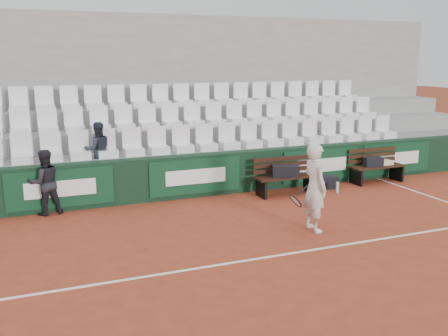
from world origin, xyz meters
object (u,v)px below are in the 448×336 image
at_px(ball_kid, 45,182).
at_px(spectator_c, 97,130).
at_px(sports_bag_right, 373,162).
at_px(water_bottle_far, 337,187).
at_px(sports_bag_ground, 327,182).
at_px(bench_left, 286,185).
at_px(sports_bag_left, 285,171).
at_px(water_bottle_near, 260,188).
at_px(bench_right, 377,174).
at_px(tennis_player, 315,188).

bearing_deg(ball_kid, spectator_c, -160.16).
bearing_deg(sports_bag_right, water_bottle_far, -160.22).
bearing_deg(ball_kid, sports_bag_ground, 166.43).
bearing_deg(water_bottle_far, spectator_c, 164.62).
height_order(bench_left, ball_kid, ball_kid).
distance_m(sports_bag_left, spectator_c, 4.46).
xyz_separation_m(water_bottle_near, ball_kid, (-4.87, 0.15, 0.55)).
height_order(sports_bag_right, water_bottle_near, sports_bag_right).
xyz_separation_m(sports_bag_ground, water_bottle_near, (-1.79, 0.16, -0.02)).
height_order(bench_right, spectator_c, spectator_c).
xyz_separation_m(sports_bag_right, sports_bag_ground, (-1.41, -0.04, -0.41)).
xyz_separation_m(sports_bag_left, ball_kid, (-5.37, 0.48, 0.10)).
height_order(sports_bag_left, water_bottle_far, sports_bag_left).
height_order(sports_bag_ground, tennis_player, tennis_player).
relative_size(sports_bag_right, sports_bag_ground, 0.97).
xyz_separation_m(sports_bag_left, water_bottle_far, (1.27, -0.30, -0.45)).
xyz_separation_m(water_bottle_far, ball_kid, (-6.64, 0.79, 0.56)).
distance_m(bench_left, sports_bag_right, 2.70).
height_order(sports_bag_left, sports_bag_ground, sports_bag_left).
bearing_deg(water_bottle_near, sports_bag_right, -2.15).
bearing_deg(tennis_player, water_bottle_far, 46.97).
distance_m(bench_left, tennis_player, 2.62).
height_order(sports_bag_left, tennis_player, tennis_player).
bearing_deg(water_bottle_far, bench_left, 165.60).
xyz_separation_m(sports_bag_ground, spectator_c, (-5.46, 1.02, 1.47)).
bearing_deg(bench_left, tennis_player, -106.70).
bearing_deg(bench_left, sports_bag_left, -149.46).
bearing_deg(bench_right, tennis_player, -143.46).
relative_size(sports_bag_left, sports_bag_ground, 1.23).
bearing_deg(spectator_c, tennis_player, 130.15).
xyz_separation_m(tennis_player, ball_kid, (-4.67, 2.90, -0.15)).
bearing_deg(ball_kid, water_bottle_far, 162.37).
height_order(sports_bag_ground, spectator_c, spectator_c).
relative_size(sports_bag_left, tennis_player, 0.38).
relative_size(water_bottle_far, tennis_player, 0.16).
relative_size(water_bottle_near, tennis_player, 0.17).
xyz_separation_m(bench_left, water_bottle_near, (-0.53, 0.31, -0.09)).
bearing_deg(sports_bag_left, bench_right, 4.08).
relative_size(bench_left, water_bottle_far, 5.66).
bearing_deg(sports_bag_left, water_bottle_far, -13.39).
xyz_separation_m(bench_left, sports_bag_left, (-0.03, -0.02, 0.36)).
distance_m(water_bottle_near, spectator_c, 4.05).
distance_m(bench_right, sports_bag_left, 2.87).
height_order(sports_bag_ground, ball_kid, ball_kid).
height_order(sports_bag_ground, water_bottle_far, sports_bag_ground).
bearing_deg(ball_kid, tennis_player, 137.24).
bearing_deg(sports_bag_left, sports_bag_right, 4.43).
bearing_deg(sports_bag_ground, bench_left, -173.03).
bearing_deg(sports_bag_right, spectator_c, 171.84).
bearing_deg(bench_left, water_bottle_near, 149.38).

